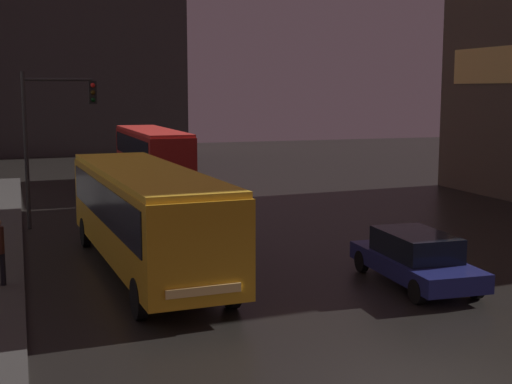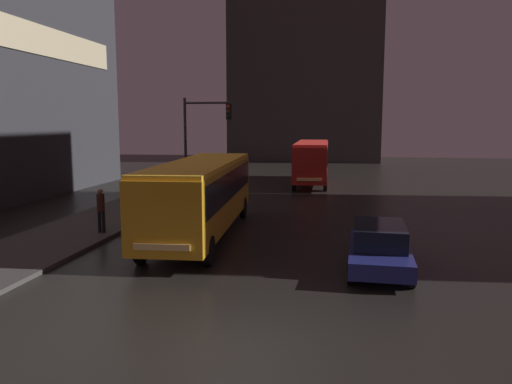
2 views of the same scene
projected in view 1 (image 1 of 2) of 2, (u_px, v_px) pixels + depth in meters
The scene contains 5 objects.
building_far_backdrop at pixel (70, 8), 61.93m from camera, with size 18.07×12.00×24.92m.
bus_near at pixel (145, 209), 21.01m from camera, with size 3.17×11.49×3.11m.
bus_far at pixel (152, 152), 39.46m from camera, with size 2.58×10.77×3.22m.
car_taxi at pixel (415, 258), 19.86m from camera, with size 2.06×4.83×1.48m.
traffic_light_main at pixel (51, 124), 27.60m from camera, with size 2.82×0.35×6.09m.
Camera 1 is at (-6.97, -10.60, 5.42)m, focal length 50.00 mm.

